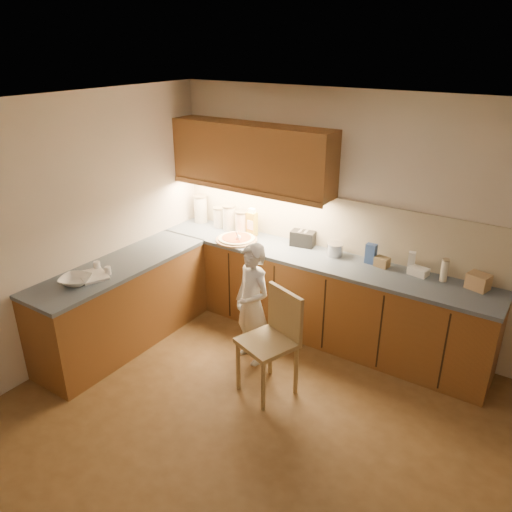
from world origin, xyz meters
name	(u,v)px	position (x,y,z in m)	size (l,w,h in m)	color
room	(256,250)	(0.00, 0.00, 1.68)	(4.54, 4.50, 2.62)	brown
l_counter	(249,298)	(-0.92, 1.25, 0.46)	(3.77, 2.62, 0.92)	brown
backsplash	(329,223)	(-0.38, 1.99, 1.21)	(3.75, 0.02, 0.58)	beige
upper_cabinets	(251,156)	(-1.27, 1.82, 1.85)	(1.95, 0.36, 0.73)	brown
pizza_on_board	(237,239)	(-1.33, 1.59, 0.94)	(0.47, 0.47, 0.19)	tan
child	(252,304)	(-0.64, 0.89, 0.63)	(0.46, 0.30, 1.26)	white
wooden_chair	(274,335)	(-0.21, 0.61, 0.57)	(0.57, 0.57, 0.99)	tan
mixing_bowl	(76,280)	(-1.95, -0.12, 0.96)	(0.29, 0.29, 0.07)	white
canister_a	(201,209)	(-2.07, 1.87, 1.09)	(0.17, 0.17, 0.34)	beige
canister_b	(219,217)	(-1.77, 1.85, 1.05)	(0.14, 0.14, 0.25)	white
canister_c	(229,217)	(-1.61, 1.84, 1.07)	(0.16, 0.16, 0.30)	white
canister_d	(242,222)	(-1.42, 1.84, 1.06)	(0.16, 0.16, 0.27)	white
oil_jug	(252,223)	(-1.27, 1.83, 1.07)	(0.12, 0.09, 0.33)	#B19523
toaster	(303,239)	(-0.63, 1.88, 1.00)	(0.28, 0.19, 0.17)	black
steel_pot	(335,249)	(-0.22, 1.83, 0.99)	(0.18, 0.18, 0.14)	#B0B0B5
blue_box	(371,254)	(0.17, 1.85, 1.02)	(0.10, 0.07, 0.21)	#33529A
card_box_a	(382,262)	(0.30, 1.83, 0.97)	(0.14, 0.10, 0.10)	#967C51
white_bottle	(411,261)	(0.57, 1.90, 1.02)	(0.07, 0.07, 0.20)	white
flat_pack	(418,271)	(0.67, 1.85, 0.96)	(0.18, 0.13, 0.07)	silver
tall_jar	(444,270)	(0.90, 1.84, 1.03)	(0.07, 0.07, 0.23)	white
card_box_b	(478,282)	(1.21, 1.85, 0.99)	(0.19, 0.15, 0.15)	tan
dough_cloth	(93,276)	(-1.94, 0.07, 0.93)	(0.31, 0.24, 0.02)	white
spice_jar_a	(97,266)	(-2.03, 0.20, 0.96)	(0.06, 0.06, 0.09)	white
spice_jar_b	(108,271)	(-1.86, 0.18, 0.96)	(0.06, 0.06, 0.08)	white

